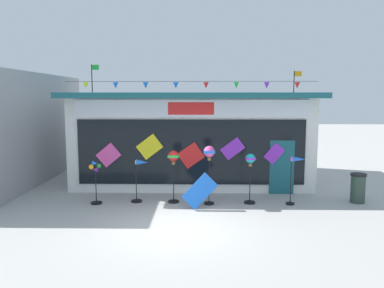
{
  "coord_description": "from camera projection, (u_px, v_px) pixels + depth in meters",
  "views": [
    {
      "loc": [
        0.69,
        -10.23,
        3.61
      ],
      "look_at": [
        0.43,
        3.25,
        1.93
      ],
      "focal_mm": 36.05,
      "sensor_mm": 36.0,
      "label": 1
    }
  ],
  "objects": [
    {
      "name": "trash_bin",
      "position": [
        358.0,
        188.0,
        13.1
      ],
      "size": [
        0.52,
        0.52,
        1.0
      ],
      "color": "#2D4238",
      "rests_on": "ground_plane"
    },
    {
      "name": "wind_spinner_far_right",
      "position": [
        296.0,
        169.0,
        12.76
      ],
      "size": [
        0.61,
        0.3,
        1.64
      ],
      "color": "black",
      "rests_on": "ground_plane"
    },
    {
      "name": "wind_spinner_left",
      "position": [
        140.0,
        175.0,
        13.11
      ],
      "size": [
        0.61,
        0.37,
        1.48
      ],
      "color": "black",
      "rests_on": "ground_plane"
    },
    {
      "name": "wind_spinner_center_left",
      "position": [
        173.0,
        162.0,
        12.99
      ],
      "size": [
        0.37,
        0.37,
        1.79
      ],
      "color": "black",
      "rests_on": "ground_plane"
    },
    {
      "name": "ground_plane",
      "position": [
        174.0,
        228.0,
        10.61
      ],
      "size": [
        80.0,
        80.0,
        0.0
      ],
      "primitive_type": "plane",
      "color": "#ADAAA5"
    },
    {
      "name": "kite_shop_building",
      "position": [
        193.0,
        135.0,
        17.01
      ],
      "size": [
        9.71,
        6.49,
        4.98
      ],
      "color": "silver",
      "rests_on": "ground_plane"
    },
    {
      "name": "wind_spinner_far_left",
      "position": [
        96.0,
        179.0,
        12.87
      ],
      "size": [
        0.37,
        0.37,
        1.47
      ],
      "color": "black",
      "rests_on": "ground_plane"
    },
    {
      "name": "display_kite_on_ground",
      "position": [
        200.0,
        191.0,
        12.33
      ],
      "size": [
        1.18,
        0.3,
        1.18
      ],
      "primitive_type": "cube",
      "rotation": [
        -0.25,
        0.79,
        0.0
      ],
      "color": "blue",
      "rests_on": "ground_plane"
    },
    {
      "name": "wind_spinner_right",
      "position": [
        250.0,
        167.0,
        12.9
      ],
      "size": [
        0.37,
        0.37,
        1.7
      ],
      "color": "black",
      "rests_on": "ground_plane"
    },
    {
      "name": "wind_spinner_center_right",
      "position": [
        209.0,
        157.0,
        12.76
      ],
      "size": [
        0.38,
        0.38,
        1.98
      ],
      "color": "black",
      "rests_on": "ground_plane"
    }
  ]
}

